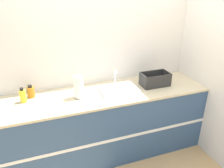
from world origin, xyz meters
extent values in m
plane|color=tan|center=(0.00, 0.00, 0.00)|extent=(12.00, 12.00, 0.00)
cube|color=silver|center=(0.00, 0.70, 1.30)|extent=(4.99, 0.06, 2.60)
cube|color=silver|center=(1.33, 0.33, 1.30)|extent=(0.06, 2.67, 2.60)
cube|color=#33517A|center=(0.00, 0.33, 0.44)|extent=(2.59, 0.67, 0.89)
cube|color=white|center=(0.00, 0.00, 0.44)|extent=(2.59, 0.01, 0.04)
cube|color=beige|center=(0.00, 0.33, 0.90)|extent=(2.61, 0.69, 0.03)
cube|color=silver|center=(0.17, 0.35, 0.93)|extent=(0.48, 0.32, 0.02)
cylinder|color=silver|center=(0.17, 0.49, 1.03)|extent=(0.02, 0.02, 0.19)
cylinder|color=silver|center=(0.17, 0.44, 1.13)|extent=(0.02, 0.11, 0.02)
cylinder|color=#4C4C51|center=(-0.34, 0.32, 0.92)|extent=(0.09, 0.09, 0.01)
cylinder|color=white|center=(-0.34, 0.32, 1.06)|extent=(0.11, 0.11, 0.26)
cube|color=#2D2D2D|center=(0.68, 0.33, 0.92)|extent=(0.37, 0.21, 0.01)
cube|color=#2D2D2D|center=(0.68, 0.23, 1.01)|extent=(0.37, 0.01, 0.16)
cube|color=#2D2D2D|center=(0.68, 0.43, 1.01)|extent=(0.37, 0.01, 0.16)
cube|color=#2D2D2D|center=(0.50, 0.33, 1.01)|extent=(0.01, 0.21, 0.16)
cube|color=#2D2D2D|center=(0.86, 0.33, 1.01)|extent=(0.01, 0.21, 0.16)
cylinder|color=yellow|center=(-0.95, 0.42, 0.99)|extent=(0.07, 0.07, 0.15)
cylinder|color=black|center=(-0.95, 0.42, 1.08)|extent=(0.04, 0.04, 0.03)
cylinder|color=#B26B19|center=(-0.87, 0.52, 0.98)|extent=(0.09, 0.09, 0.13)
cylinder|color=black|center=(-0.87, 0.52, 1.06)|extent=(0.05, 0.05, 0.03)
camera|label=1|loc=(-0.74, -1.97, 2.13)|focal=35.00mm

